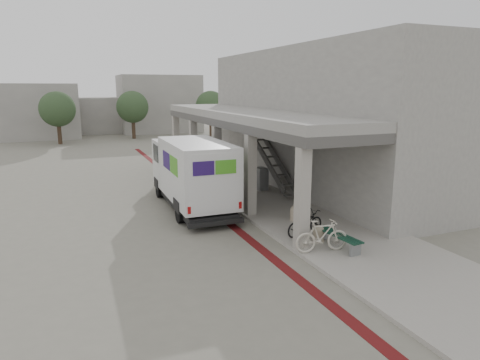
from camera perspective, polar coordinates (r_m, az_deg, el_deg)
name	(u,v)px	position (r m, az deg, el deg)	size (l,w,h in m)	color
ground	(204,227)	(16.15, -4.78, -6.21)	(120.00, 120.00, 0.00)	slate
bike_lane_stripe	(212,210)	(18.26, -3.69, -3.99)	(0.35, 40.00, 0.01)	#551112
sidewalk	(298,213)	(17.69, 7.70, -4.43)	(4.40, 28.00, 0.12)	gray
transit_building	(304,121)	(22.33, 8.50, 7.73)	(7.60, 17.00, 7.00)	gray
distant_backdrop	(80,110)	(50.60, -20.61, 8.73)	(28.00, 10.00, 6.50)	gray
tree_left	(57,109)	(42.68, -23.17, 8.67)	(3.20, 3.20, 4.80)	#38281C
tree_mid	(132,107)	(45.15, -14.15, 9.41)	(3.20, 3.20, 4.80)	#38281C
tree_right	(211,106)	(46.04, -3.93, 9.79)	(3.20, 3.20, 4.80)	#38281C
fedex_truck	(191,172)	(18.29, -6.49, 1.08)	(2.32, 7.02, 2.97)	black
bench	(338,238)	(14.01, 12.94, -7.52)	(0.59, 1.92, 0.44)	gray
bollard_near	(318,233)	(14.40, 10.42, -7.01)	(0.37, 0.37, 0.56)	gray
bollard_far	(295,213)	(16.47, 7.39, -4.37)	(0.40, 0.40, 0.60)	tan
utility_cabinet	(261,179)	(21.26, 2.84, 0.19)	(0.49, 0.66, 1.10)	slate
bicycle_black	(305,223)	(14.92, 8.65, -5.66)	(0.57, 1.63, 0.86)	black
bicycle_cream	(322,236)	(13.48, 10.85, -7.33)	(0.48, 1.71, 1.03)	beige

